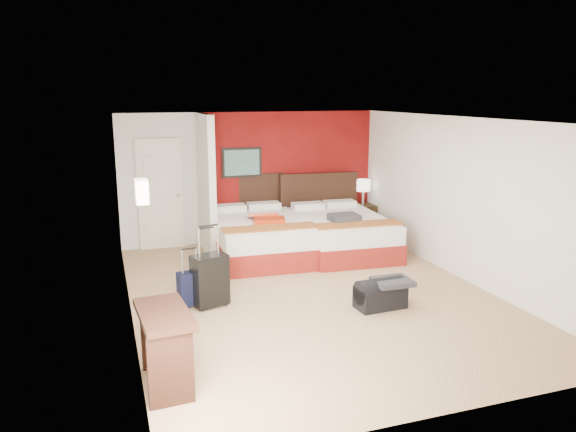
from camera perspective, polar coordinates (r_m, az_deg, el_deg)
name	(u,v)px	position (r m, az deg, el deg)	size (l,w,h in m)	color
ground	(311,294)	(8.07, 2.37, -8.09)	(6.50, 6.50, 0.00)	tan
room_walls	(195,198)	(8.71, -9.62, 1.88)	(5.02, 6.52, 2.50)	silver
red_accent_panel	(288,175)	(10.96, 0.02, 4.20)	(3.50, 0.04, 2.50)	maroon
partition_wall	(206,185)	(9.94, -8.43, 3.19)	(0.12, 1.20, 2.50)	silver
entry_door	(160,194)	(10.45, -13.03, 2.21)	(0.82, 0.06, 2.05)	silver
bed_left	(259,238)	(9.80, -2.98, -2.29)	(1.56, 2.23, 0.67)	silver
bed_right	(342,234)	(10.12, 5.58, -1.90)	(1.52, 2.17, 0.65)	silver
red_suitcase_open	(266,218)	(9.64, -2.27, -0.21)	(0.52, 0.72, 0.09)	#B9300F
jacket_bundle	(344,218)	(9.73, 5.81, -0.16)	(0.50, 0.40, 0.12)	#3D3C41
nightstand	(362,220)	(11.43, 7.68, -0.36)	(0.44, 0.44, 0.62)	black
table_lamp	(363,192)	(11.31, 7.76, 2.45)	(0.29, 0.29, 0.52)	silver
suitcase_black	(210,282)	(7.60, -8.07, -6.75)	(0.46, 0.29, 0.70)	black
suitcase_charcoal	(207,276)	(8.06, -8.34, -6.12)	(0.38, 0.24, 0.56)	black
suitcase_navy	(191,290)	(7.68, -10.03, -7.56)	(0.33, 0.20, 0.46)	black
duffel_bag	(380,296)	(7.64, 9.50, -8.12)	(0.66, 0.35, 0.34)	black
jacket_draped	(393,282)	(7.60, 10.74, -6.67)	(0.50, 0.42, 0.07)	#313135
desk	(166,348)	(5.72, -12.50, -13.19)	(0.47, 0.94, 0.78)	black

